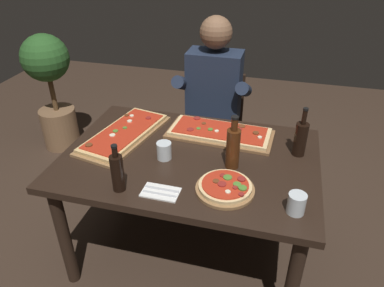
{
  "coord_description": "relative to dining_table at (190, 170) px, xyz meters",
  "views": [
    {
      "loc": [
        0.44,
        -1.62,
        1.85
      ],
      "look_at": [
        0.0,
        0.05,
        0.79
      ],
      "focal_mm": 33.91,
      "sensor_mm": 36.0,
      "label": 1
    }
  ],
  "objects": [
    {
      "name": "seated_diner",
      "position": [
        -0.03,
        0.74,
        0.1
      ],
      "size": [
        0.53,
        0.41,
        1.33
      ],
      "color": "#23232D",
      "rests_on": "ground_plane"
    },
    {
      "name": "pizza_rectangular_left",
      "position": [
        -0.44,
        0.1,
        0.12
      ],
      "size": [
        0.4,
        0.68,
        0.05
      ],
      "color": "olive",
      "rests_on": "dining_table"
    },
    {
      "name": "wine_bottle_dark",
      "position": [
        0.24,
        -0.04,
        0.22
      ],
      "size": [
        0.07,
        0.07,
        0.3
      ],
      "color": "#47230F",
      "rests_on": "dining_table"
    },
    {
      "name": "pizza_round_far",
      "position": [
        0.24,
        -0.25,
        0.12
      ],
      "size": [
        0.29,
        0.29,
        0.05
      ],
      "color": "olive",
      "rests_on": "dining_table"
    },
    {
      "name": "vinegar_bottle_green",
      "position": [
        0.58,
        0.17,
        0.2
      ],
      "size": [
        0.07,
        0.07,
        0.28
      ],
      "color": "black",
      "rests_on": "dining_table"
    },
    {
      "name": "tumbler_near_camera",
      "position": [
        0.57,
        -0.32,
        0.14
      ],
      "size": [
        0.08,
        0.08,
        0.1
      ],
      "color": "silver",
      "rests_on": "dining_table"
    },
    {
      "name": "napkin_cutlery_set",
      "position": [
        -0.05,
        -0.35,
        0.1
      ],
      "size": [
        0.18,
        0.11,
        0.01
      ],
      "color": "white",
      "rests_on": "dining_table"
    },
    {
      "name": "dining_table",
      "position": [
        0.0,
        0.0,
        0.0
      ],
      "size": [
        1.4,
        0.96,
        0.74
      ],
      "color": "black",
      "rests_on": "ground_plane"
    },
    {
      "name": "tumbler_far_side",
      "position": [
        -0.13,
        -0.06,
        0.14
      ],
      "size": [
        0.08,
        0.08,
        0.1
      ],
      "color": "silver",
      "rests_on": "dining_table"
    },
    {
      "name": "diner_chair",
      "position": [
        -0.03,
        0.86,
        -0.16
      ],
      "size": [
        0.44,
        0.44,
        0.87
      ],
      "color": "black",
      "rests_on": "ground_plane"
    },
    {
      "name": "pizza_rectangular_front",
      "position": [
        0.12,
        0.26,
        0.12
      ],
      "size": [
        0.65,
        0.31,
        0.05
      ],
      "color": "brown",
      "rests_on": "dining_table"
    },
    {
      "name": "ground_plane",
      "position": [
        0.0,
        0.0,
        -0.64
      ],
      "size": [
        6.4,
        6.4,
        0.0
      ],
      "primitive_type": "plane",
      "color": "#38281E"
    },
    {
      "name": "oil_bottle_amber",
      "position": [
        -0.25,
        -0.37,
        0.2
      ],
      "size": [
        0.06,
        0.06,
        0.25
      ],
      "color": "black",
      "rests_on": "dining_table"
    },
    {
      "name": "potted_plant_corner",
      "position": [
        -1.53,
        0.96,
        -0.04
      ],
      "size": [
        0.4,
        0.4,
        1.06
      ],
      "color": "#846042",
      "rests_on": "ground_plane"
    }
  ]
}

